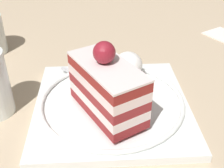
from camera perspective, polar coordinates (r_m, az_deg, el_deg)
name	(u,v)px	position (r m, az deg, el deg)	size (l,w,h in m)	color
ground_plane	(124,108)	(0.46, 2.35, -4.71)	(2.40, 2.40, 0.00)	tan
dessert_plate	(112,106)	(0.45, 0.00, -4.25)	(0.24, 0.24, 0.02)	white
cake_slice	(107,87)	(0.40, -0.96, -0.58)	(0.11, 0.14, 0.11)	maroon
whipped_cream_dollop	(128,65)	(0.49, 3.18, 3.73)	(0.05, 0.05, 0.05)	white
fork	(88,79)	(0.49, -4.65, 1.00)	(0.09, 0.08, 0.00)	silver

